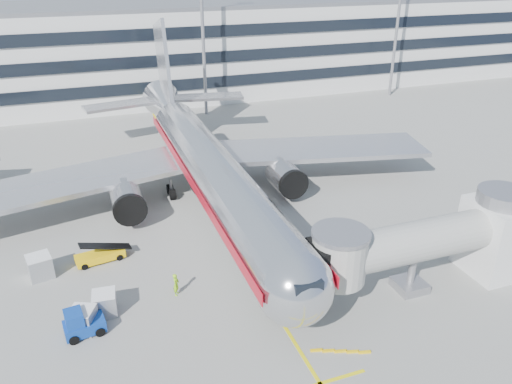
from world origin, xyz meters
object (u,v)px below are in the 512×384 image
object	(u,v)px
belt_loader	(100,255)
cargo_container_front	(83,320)
baggage_tug	(81,324)
cargo_container_left	(105,303)
ramp_worker	(176,284)
main_jet	(205,163)
cargo_container_right	(40,267)

from	to	relation	value
belt_loader	cargo_container_front	bearing A→B (deg)	-101.47
baggage_tug	cargo_container_front	distance (m)	0.43
cargo_container_left	ramp_worker	distance (m)	5.15
main_jet	cargo_container_left	distance (m)	18.88
cargo_container_right	ramp_worker	world-z (taller)	cargo_container_right
belt_loader	cargo_container_front	size ratio (longest dim) A/B	2.00
cargo_container_right	main_jet	bearing A→B (deg)	28.37
cargo_container_right	belt_loader	bearing A→B (deg)	8.78
main_jet	cargo_container_left	bearing A→B (deg)	-127.40
cargo_container_left	ramp_worker	world-z (taller)	ramp_worker
cargo_container_right	cargo_container_front	world-z (taller)	cargo_container_right
cargo_container_right	baggage_tug	bearing A→B (deg)	-71.28
cargo_container_front	ramp_worker	world-z (taller)	ramp_worker
main_jet	baggage_tug	xyz separation A→B (m)	(-12.93, -16.47, -3.39)
baggage_tug	cargo_container_left	bearing A→B (deg)	46.17
cargo_container_front	cargo_container_left	bearing A→B (deg)	40.31
belt_loader	baggage_tug	size ratio (longest dim) A/B	1.51
baggage_tug	cargo_container_left	size ratio (longest dim) A/B	1.61
cargo_container_right	cargo_container_front	size ratio (longest dim) A/B	0.99
belt_loader	baggage_tug	bearing A→B (deg)	-101.67
cargo_container_left	main_jet	bearing A→B (deg)	52.60
main_jet	cargo_container_front	size ratio (longest dim) A/B	24.38
ramp_worker	cargo_container_left	bearing A→B (deg)	121.81
cargo_container_left	cargo_container_right	distance (m)	7.67
belt_loader	cargo_container_front	xyz separation A→B (m)	(-1.68, -8.30, 0.29)
cargo_container_left	ramp_worker	bearing A→B (deg)	4.56
cargo_container_right	cargo_container_left	bearing A→B (deg)	-55.34
belt_loader	ramp_worker	world-z (taller)	belt_loader
cargo_container_left	cargo_container_front	xyz separation A→B (m)	(-1.53, -1.30, -0.01)
belt_loader	cargo_container_right	bearing A→B (deg)	-171.22
main_jet	ramp_worker	world-z (taller)	main_jet
main_jet	cargo_container_front	bearing A→B (deg)	-128.59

